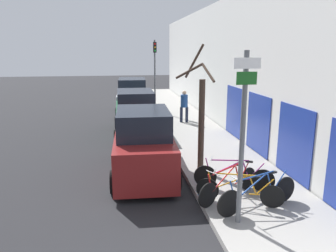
% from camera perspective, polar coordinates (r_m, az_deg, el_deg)
% --- Properties ---
extents(ground_plane, '(80.00, 80.00, 0.00)m').
position_cam_1_polar(ground_plane, '(14.92, -4.45, -2.64)').
color(ground_plane, black).
extents(sidewalk_curb, '(3.20, 32.00, 0.15)m').
position_cam_1_polar(sidewalk_curb, '(17.95, 3.13, 0.33)').
color(sidewalk_curb, gray).
rests_on(sidewalk_curb, ground).
extents(building_facade, '(0.23, 32.00, 6.50)m').
position_cam_1_polar(building_facade, '(17.89, 8.89, 10.34)').
color(building_facade, silver).
rests_on(building_facade, ground).
extents(signpost, '(0.58, 0.13, 3.88)m').
position_cam_1_polar(signpost, '(7.29, 12.85, -1.52)').
color(signpost, '#595B60').
rests_on(signpost, sidewalk_curb).
extents(bicycle_0, '(2.36, 0.84, 0.94)m').
position_cam_1_polar(bicycle_0, '(8.58, 15.45, -11.33)').
color(bicycle_0, black).
rests_on(bicycle_0, sidewalk_curb).
extents(bicycle_1, '(2.04, 0.98, 0.83)m').
position_cam_1_polar(bicycle_1, '(8.75, 12.30, -10.94)').
color(bicycle_1, black).
rests_on(bicycle_1, sidewalk_curb).
extents(bicycle_2, '(2.00, 1.26, 0.90)m').
position_cam_1_polar(bicycle_2, '(9.02, 10.59, -9.95)').
color(bicycle_2, black).
rests_on(bicycle_2, sidewalk_curb).
extents(bicycle_3, '(2.14, 0.84, 0.91)m').
position_cam_1_polar(bicycle_3, '(9.56, 11.37, -8.63)').
color(bicycle_3, black).
rests_on(bicycle_3, sidewalk_curb).
extents(parked_car_0, '(2.16, 4.54, 2.20)m').
position_cam_1_polar(parked_car_0, '(10.70, -4.33, -3.35)').
color(parked_car_0, maroon).
rests_on(parked_car_0, ground).
extents(parked_car_1, '(2.08, 4.69, 2.18)m').
position_cam_1_polar(parked_car_1, '(15.77, -5.67, 1.91)').
color(parked_car_1, '#144728').
rests_on(parked_car_1, ground).
extents(parked_car_2, '(2.23, 4.71, 2.29)m').
position_cam_1_polar(parked_car_2, '(21.20, -6.22, 4.89)').
color(parked_car_2, '#B2B7BC').
rests_on(parked_car_2, ground).
extents(pedestrian_near, '(0.44, 0.39, 1.75)m').
position_cam_1_polar(pedestrian_near, '(17.89, 2.83, 3.83)').
color(pedestrian_near, '#1E2338').
rests_on(pedestrian_near, sidewalk_curb).
extents(street_tree, '(0.92, 1.81, 4.07)m').
position_cam_1_polar(street_tree, '(10.52, 5.68, 1.53)').
color(street_tree, '#3D2D23').
rests_on(street_tree, sidewalk_curb).
extents(traffic_light, '(0.20, 0.30, 4.50)m').
position_cam_1_polar(traffic_light, '(20.88, -2.30, 10.33)').
color(traffic_light, '#595B60').
rests_on(traffic_light, sidewalk_curb).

